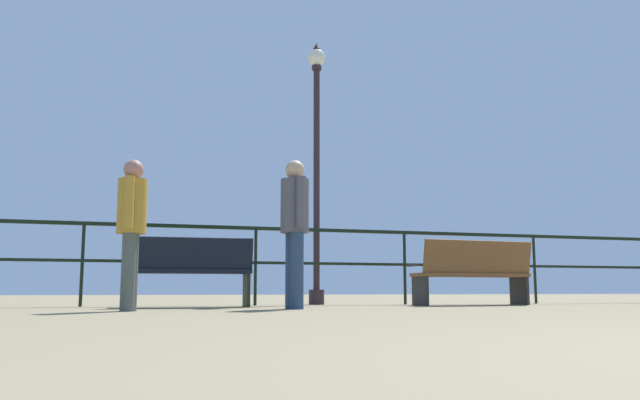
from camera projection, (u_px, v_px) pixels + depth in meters
The scene contains 6 objects.
pier_railing at pixel (333, 248), 9.59m from camera, with size 20.80×0.05×1.11m.
bench_near_left at pixel (192, 268), 8.11m from camera, with size 1.49×0.68×0.86m.
bench_near_right at pixel (474, 270), 9.28m from camera, with size 1.76×0.70×0.91m.
lamppost_center at pixel (317, 154), 9.97m from camera, with size 0.27×0.27×4.05m.
person_by_bench at pixel (132, 223), 6.74m from camera, with size 0.30×0.50×1.57m.
person_at_railing at pixel (295, 223), 7.51m from camera, with size 0.33×0.55×1.71m.
Camera 1 is at (-3.06, -0.50, 0.21)m, focal length 36.63 mm.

